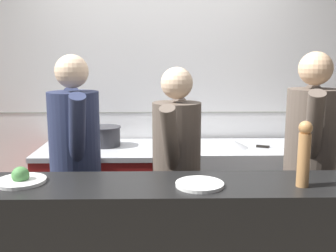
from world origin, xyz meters
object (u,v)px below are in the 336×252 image
pepper_mill (305,153)px  mixing_bowl_steel (233,143)px  stock_pot (106,136)px  chef_head_cook (76,165)px  chef_line (310,162)px  oven_range (101,197)px  plated_dish_main (22,179)px  plated_dish_appetiser (201,184)px  chefs_knife (276,148)px  chef_sous (177,172)px

pepper_mill → mixing_bowl_steel: bearing=95.3°
stock_pot → chef_head_cook: size_ratio=0.16×
chef_line → oven_range: bearing=174.8°
plated_dish_main → chef_head_cook: (0.16, 0.60, -0.09)m
pepper_mill → oven_range: bearing=132.9°
plated_dish_appetiser → chef_head_cook: size_ratio=0.15×
pepper_mill → chef_line: size_ratio=0.20×
chefs_knife → chef_head_cook: 1.66m
mixing_bowl_steel → plated_dish_main: (-1.36, -1.23, 0.09)m
plated_dish_main → chef_sous: (0.85, 0.56, -0.14)m
plated_dish_main → pepper_mill: 1.49m
stock_pot → chef_head_cook: (-0.11, -0.73, -0.05)m
mixing_bowl_steel → chefs_knife: mixing_bowl_steel is taller
chef_sous → chef_line: chef_line is taller
chef_sous → plated_dish_appetiser: bearing=-68.5°
chef_line → stock_pot: bearing=172.2°
oven_range → chef_line: size_ratio=0.59×
mixing_bowl_steel → chef_head_cook: 1.35m
oven_range → plated_dish_main: size_ratio=3.82×
plated_dish_main → chef_sous: 1.03m
plated_dish_main → pepper_mill: (1.48, -0.09, 0.16)m
stock_pot → chef_line: bearing=-26.0°
chefs_knife → chef_sous: 1.06m
stock_pot → chef_sous: (0.59, -0.77, -0.10)m
plated_dish_appetiser → chef_head_cook: chef_head_cook is taller
plated_dish_main → pepper_mill: pepper_mill is taller
oven_range → chef_head_cook: chef_head_cook is taller
oven_range → chef_sous: 1.05m
oven_range → chefs_knife: bearing=-3.6°
pepper_mill → chef_line: (0.30, 0.68, -0.24)m
stock_pot → chef_line: 1.68m
plated_dish_appetiser → pepper_mill: size_ratio=0.73×
mixing_bowl_steel → chef_sous: (-0.50, -0.67, -0.05)m
mixing_bowl_steel → pepper_mill: pepper_mill is taller
chefs_knife → chef_line: 0.59m
stock_pot → plated_dish_main: bearing=-101.3°
chef_line → chefs_knife: bearing=114.3°
plated_dish_appetiser → chef_sous: (-0.09, 0.63, -0.13)m
mixing_bowl_steel → chef_line: (0.42, -0.64, 0.01)m
plated_dish_appetiser → chef_head_cook: (-0.79, 0.67, -0.08)m
chefs_knife → chef_head_cook: size_ratio=0.23×
chef_head_cook → chef_sous: size_ratio=1.05×
plated_dish_appetiser → chef_head_cook: bearing=139.4°
chefs_knife → chef_line: bearing=-84.0°
stock_pot → plated_dish_appetiser: (0.68, -1.40, 0.03)m
mixing_bowl_steel → chef_sous: chef_sous is taller
plated_dish_main → oven_range: bearing=80.4°
plated_dish_appetiser → chef_sous: chef_sous is taller
mixing_bowl_steel → chefs_knife: size_ratio=0.72×
pepper_mill → chef_head_cook: size_ratio=0.20×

